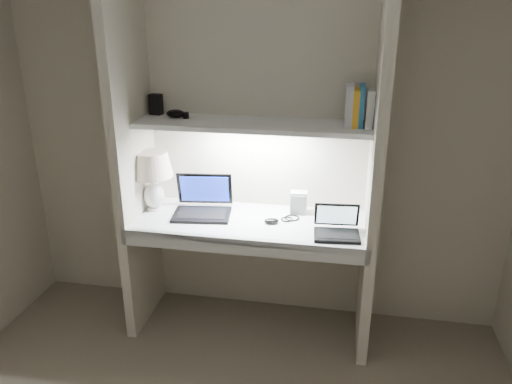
% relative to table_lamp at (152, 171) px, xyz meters
% --- Properties ---
extents(back_wall, '(3.20, 0.01, 2.50)m').
position_rel_table_lamp_xyz_m(back_wall, '(0.64, 0.22, 0.22)').
color(back_wall, beige).
rests_on(back_wall, floor).
extents(alcove_panel_left, '(0.06, 0.55, 2.50)m').
position_rel_table_lamp_xyz_m(alcove_panel_left, '(-0.09, -0.06, 0.22)').
color(alcove_panel_left, beige).
rests_on(alcove_panel_left, floor).
extents(alcove_panel_right, '(0.06, 0.55, 2.50)m').
position_rel_table_lamp_xyz_m(alcove_panel_right, '(1.37, -0.06, 0.22)').
color(alcove_panel_right, beige).
rests_on(alcove_panel_right, floor).
extents(desk, '(1.40, 0.55, 0.04)m').
position_rel_table_lamp_xyz_m(desk, '(0.64, -0.06, -0.28)').
color(desk, white).
rests_on(desk, alcove_panel_left).
extents(desk_apron, '(1.46, 0.03, 0.10)m').
position_rel_table_lamp_xyz_m(desk_apron, '(0.64, -0.32, -0.31)').
color(desk_apron, silver).
rests_on(desk_apron, desk).
extents(shelf, '(1.40, 0.36, 0.03)m').
position_rel_table_lamp_xyz_m(shelf, '(0.64, 0.04, 0.32)').
color(shelf, silver).
rests_on(shelf, back_wall).
extents(strip_light, '(0.60, 0.04, 0.02)m').
position_rel_table_lamp_xyz_m(strip_light, '(0.64, 0.04, 0.30)').
color(strip_light, white).
rests_on(strip_light, shelf).
extents(table_lamp, '(0.26, 0.26, 0.39)m').
position_rel_table_lamp_xyz_m(table_lamp, '(0.00, 0.00, 0.00)').
color(table_lamp, white).
rests_on(table_lamp, desk).
extents(laptop_main, '(0.39, 0.35, 0.24)m').
position_rel_table_lamp_xyz_m(laptop_main, '(0.32, 0.01, -0.21)').
color(laptop_main, black).
rests_on(laptop_main, desk).
extents(laptop_netbook, '(0.28, 0.25, 0.17)m').
position_rel_table_lamp_xyz_m(laptop_netbook, '(1.17, -0.16, -0.22)').
color(laptop_netbook, black).
rests_on(laptop_netbook, desk).
extents(speaker, '(0.11, 0.08, 0.15)m').
position_rel_table_lamp_xyz_m(speaker, '(0.92, 0.10, -0.19)').
color(speaker, silver).
rests_on(speaker, desk).
extents(mouse, '(0.10, 0.08, 0.03)m').
position_rel_table_lamp_xyz_m(mouse, '(0.78, -0.08, -0.25)').
color(mouse, black).
rests_on(mouse, desk).
extents(cable_coil, '(0.10, 0.10, 0.01)m').
position_rel_table_lamp_xyz_m(cable_coil, '(0.89, 0.01, -0.26)').
color(cable_coil, black).
rests_on(cable_coil, desk).
extents(sticky_note, '(0.10, 0.10, 0.00)m').
position_rel_table_lamp_xyz_m(sticky_note, '(0.26, -0.05, -0.26)').
color(sticky_note, yellow).
rests_on(sticky_note, desk).
extents(book_row, '(0.22, 0.16, 0.24)m').
position_rel_table_lamp_xyz_m(book_row, '(1.29, 0.05, 0.45)').
color(book_row, '#B8B8B8').
rests_on(book_row, shelf).
extents(shelf_box, '(0.08, 0.07, 0.13)m').
position_rel_table_lamp_xyz_m(shelf_box, '(0.00, 0.14, 0.40)').
color(shelf_box, black).
rests_on(shelf_box, shelf).
extents(shelf_gadget, '(0.13, 0.09, 0.05)m').
position_rel_table_lamp_xyz_m(shelf_gadget, '(0.16, 0.07, 0.36)').
color(shelf_gadget, black).
rests_on(shelf_gadget, shelf).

